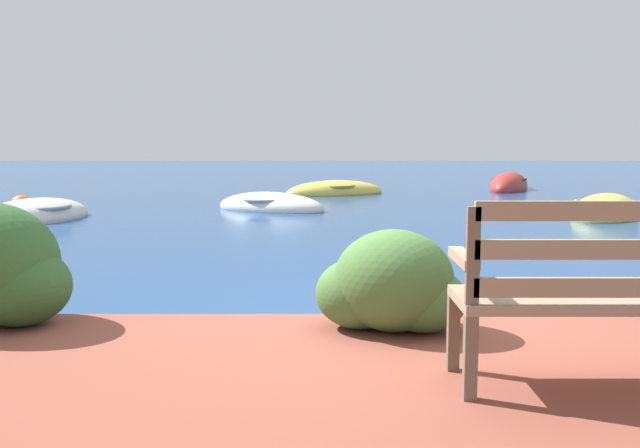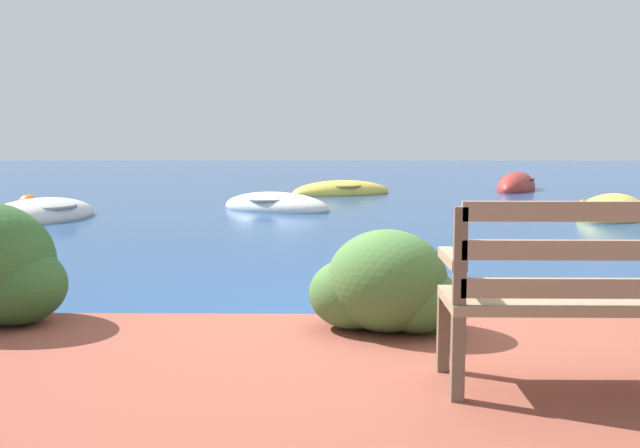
# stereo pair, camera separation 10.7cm
# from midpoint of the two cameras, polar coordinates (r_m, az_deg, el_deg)

# --- Properties ---
(ground_plane) EXTENTS (80.00, 80.00, 0.00)m
(ground_plane) POSITION_cam_midpoint_polar(r_m,az_deg,el_deg) (5.01, 4.08, -9.64)
(ground_plane) COLOR navy
(park_bench) EXTENTS (1.38, 0.48, 0.93)m
(park_bench) POSITION_cam_midpoint_polar(r_m,az_deg,el_deg) (3.65, 21.67, -5.01)
(park_bench) COLOR brown
(park_bench) RESTS_ON patio_terrace
(hedge_clump_left) EXTENTS (0.94, 0.68, 0.64)m
(hedge_clump_left) POSITION_cam_midpoint_polar(r_m,az_deg,el_deg) (4.50, 5.88, -5.04)
(hedge_clump_left) COLOR #426B33
(hedge_clump_left) RESTS_ON patio_terrace
(rowboat_nearest) EXTENTS (1.99, 2.78, 0.67)m
(rowboat_nearest) POSITION_cam_midpoint_polar(r_m,az_deg,el_deg) (13.35, -21.29, 0.57)
(rowboat_nearest) COLOR silver
(rowboat_nearest) RESTS_ON ground_plane
(rowboat_mid) EXTENTS (2.24, 2.69, 0.73)m
(rowboat_mid) POSITION_cam_midpoint_polar(r_m,az_deg,el_deg) (13.95, 22.53, 0.78)
(rowboat_mid) COLOR #DBC64C
(rowboat_mid) RESTS_ON ground_plane
(rowboat_far) EXTENTS (2.63, 2.18, 0.62)m
(rowboat_far) POSITION_cam_midpoint_polar(r_m,az_deg,el_deg) (14.23, -3.35, 1.38)
(rowboat_far) COLOR silver
(rowboat_far) RESTS_ON ground_plane
(rowboat_outer) EXTENTS (2.85, 2.08, 0.63)m
(rowboat_outer) POSITION_cam_midpoint_polar(r_m,az_deg,el_deg) (18.02, 1.89, 2.55)
(rowboat_outer) COLOR #DBC64C
(rowboat_outer) RESTS_ON ground_plane
(rowboat_distant) EXTENTS (1.98, 2.99, 0.86)m
(rowboat_distant) POSITION_cam_midpoint_polar(r_m,az_deg,el_deg) (20.33, 15.58, 2.84)
(rowboat_distant) COLOR #9E2D28
(rowboat_distant) RESTS_ON ground_plane
(mooring_buoy) EXTENTS (0.49, 0.49, 0.44)m
(mooring_buoy) POSITION_cam_midpoint_polar(r_m,az_deg,el_deg) (15.37, -22.10, 1.37)
(mooring_buoy) COLOR orange
(mooring_buoy) RESTS_ON ground_plane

